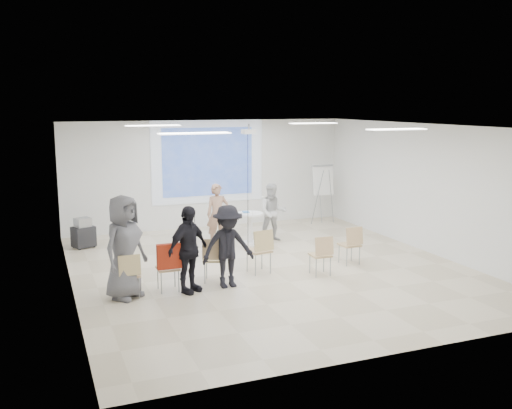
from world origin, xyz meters
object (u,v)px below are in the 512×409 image
object	(u,v)px
chair_right_far	(351,242)
av_cart	(83,234)
chair_far_left	(129,272)
chair_left_mid	(169,265)
flipchart_easel	(323,180)
player_right	(273,209)
audience_mid	(228,241)
chair_left_inner	(214,256)
laptop	(214,257)
pedestal_table	(250,226)
audience_outer	(124,241)
player_left	(217,210)
chair_right_inner	(322,252)
audience_left	(188,243)
chair_center	(261,248)

from	to	relation	value
chair_right_far	av_cart	size ratio (longest dim) A/B	1.16
chair_far_left	chair_right_far	world-z (taller)	chair_right_far
chair_left_mid	flipchart_easel	bearing A→B (deg)	38.83
chair_far_left	player_right	bearing A→B (deg)	36.79
audience_mid	chair_far_left	bearing A→B (deg)	176.44
chair_left_inner	laptop	world-z (taller)	chair_left_inner
chair_far_left	av_cart	world-z (taller)	chair_far_left
pedestal_table	audience_outer	world-z (taller)	audience_outer
player_left	chair_right_inner	size ratio (longest dim) A/B	2.06
chair_left_inner	laptop	size ratio (longest dim) A/B	2.73
chair_far_left	av_cart	xyz separation A→B (m)	(-0.45, 4.10, -0.15)
chair_right_far	audience_left	bearing A→B (deg)	-174.18
flipchart_easel	av_cart	size ratio (longest dim) A/B	2.34
pedestal_table	flipchart_easel	size ratio (longest dim) A/B	0.48
player_right	flipchart_easel	size ratio (longest dim) A/B	0.95
av_cart	audience_mid	bearing A→B (deg)	-83.80
chair_left_inner	chair_right_far	xyz separation A→B (m)	(3.15, 0.11, -0.03)
audience_outer	chair_left_mid	bearing A→B (deg)	-37.08
pedestal_table	av_cart	world-z (taller)	pedestal_table
audience_mid	audience_outer	bearing A→B (deg)	174.62
pedestal_table	chair_center	distance (m)	2.51
chair_right_far	chair_right_inner	bearing A→B (deg)	-155.03
chair_left_mid	audience_mid	xyz separation A→B (m)	(1.12, -0.13, 0.39)
chair_far_left	flipchart_easel	xyz separation A→B (m)	(6.26, 4.48, 0.78)
player_left	player_right	xyz separation A→B (m)	(1.42, -0.14, -0.05)
chair_left_mid	laptop	distance (m)	1.02
av_cart	pedestal_table	bearing A→B (deg)	-39.62
player_left	chair_right_far	size ratio (longest dim) A/B	2.02
audience_mid	audience_outer	xyz separation A→B (m)	(-1.92, 0.09, 0.16)
chair_left_mid	pedestal_table	bearing A→B (deg)	47.14
player_right	chair_right_inner	size ratio (longest dim) A/B	1.95
pedestal_table	chair_left_mid	distance (m)	3.91
chair_center	chair_right_far	world-z (taller)	chair_center
chair_right_inner	audience_outer	size ratio (longest dim) A/B	0.40
pedestal_table	chair_right_far	xyz separation A→B (m)	(1.41, -2.51, 0.05)
pedestal_table	audience_mid	distance (m)	3.39
audience_outer	chair_center	bearing A→B (deg)	-30.19
laptop	audience_mid	size ratio (longest dim) A/B	0.18
chair_right_inner	chair_left_inner	bearing A→B (deg)	172.90
flipchart_easel	chair_right_far	bearing A→B (deg)	-108.14
audience_mid	audience_outer	distance (m)	1.92
chair_left_mid	chair_left_inner	size ratio (longest dim) A/B	0.96
player_left	chair_right_inner	xyz separation A→B (m)	(1.17, -3.28, -0.37)
pedestal_table	chair_center	size ratio (longest dim) A/B	0.88
player_left	chair_center	distance (m)	2.71
chair_center	av_cart	size ratio (longest dim) A/B	1.27
pedestal_table	chair_left_mid	xyz separation A→B (m)	(-2.68, -2.85, 0.05)
av_cart	flipchart_easel	bearing A→B (deg)	-19.87
chair_far_left	chair_left_inner	bearing A→B (deg)	10.90
player_right	audience_mid	distance (m)	3.83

